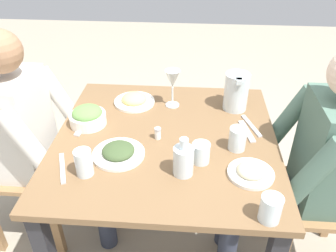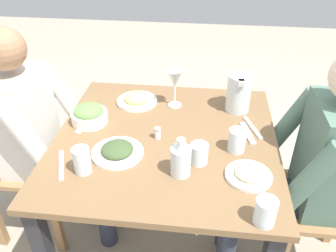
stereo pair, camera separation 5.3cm
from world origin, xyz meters
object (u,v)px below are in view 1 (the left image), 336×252
Objects in this scene: chair_far at (9,159)px; water_glass_far_right at (238,139)px; plate_fries at (134,100)px; water_glass_far_left at (84,163)px; salad_bowl at (88,116)px; plate_beans at (251,172)px; plate_dolmas at (118,152)px; water_glass_by_pitcher at (271,209)px; oil_carafe at (183,162)px; diner_far at (42,137)px; wine_glass at (173,81)px; water_glass_near_right at (201,153)px; dining_table at (166,156)px; water_pitcher at (236,91)px; salt_shaker at (158,133)px; diner_near at (303,164)px.

water_glass_far_right is (-0.12, -1.12, 0.27)m from chair_far.
water_glass_far_left reaches higher than plate_fries.
plate_beans is (-0.31, -0.72, -0.03)m from salad_bowl.
plate_dolmas is 0.64m from water_glass_by_pitcher.
plate_fries is 1.28× the size of oil_carafe.
water_glass_by_pitcher is (-0.50, -0.99, 0.12)m from diner_far.
diner_far reaches higher than salad_bowl.
plate_fries is (0.24, -0.42, 0.09)m from diner_far.
salad_bowl is 0.87× the size of wine_glass.
wine_glass is (0.73, 0.37, 0.09)m from water_glass_by_pitcher.
water_glass_near_right is at bearing -41.34° from oil_carafe.
dining_table is 6.02× the size of oil_carafe.
water_pitcher is at bearing -49.40° from dining_table.
plate_beans is 0.86× the size of plate_fries.
water_glass_far_left is at bearing 93.69° from plate_beans.
water_glass_near_right is at bearing 122.52° from water_glass_far_right.
water_glass_far_right is at bearing -70.90° from water_glass_far_left.
diner_far reaches higher than water_glass_near_right.
water_glass_by_pitcher is at bearing -124.66° from salad_bowl.
diner_far reaches higher than wine_glass.
plate_fries is 0.23m from wine_glass.
oil_carafe reaches higher than salt_shaker.
plate_fries is at bearing 87.31° from wine_glass.
diner_far is at bearing 119.23° from plate_fries.
diner_far is 0.47m from water_glass_far_left.
water_pitcher reaches higher than plate_fries.
dining_table is at bearing -102.19° from salad_bowl.
water_pitcher reaches higher than water_glass_far_right.
plate_dolmas is 2.52× the size of water_glass_near_right.
salt_shaker is at bearing 128.87° from water_pitcher.
chair_far is at bearing 101.08° from water_pitcher.
diner_near reaches higher than plate_beans.
diner_far is at bearing 44.13° from water_glass_far_left.
salt_shaker is (-0.07, -0.57, 0.10)m from diner_far.
plate_beans is at bearing -146.36° from wine_glass.
diner_far reaches higher than plate_beans.
salt_shaker is (-0.01, 0.03, 0.14)m from dining_table.
water_glass_far_right is at bearing -100.65° from dining_table.
water_glass_far_right is 1.18× the size of water_glass_near_right.
salad_bowl is at bearing 138.71° from plate_fries.
chair_far is (0.06, 0.81, -0.11)m from dining_table.
wine_glass reaches higher than water_glass_near_right.
water_glass_far_right is 0.46m from wine_glass.
water_glass_far_left is 0.70m from water_glass_by_pitcher.
plate_dolmas is at bearing 81.39° from plate_beans.
plate_beans is 0.18m from water_glass_far_right.
oil_carafe reaches higher than plate_beans.
water_pitcher is at bearing -51.13° from salt_shaker.
water_glass_far_left is 1.12× the size of water_glass_by_pitcher.
salad_bowl reaches higher than plate_fries.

